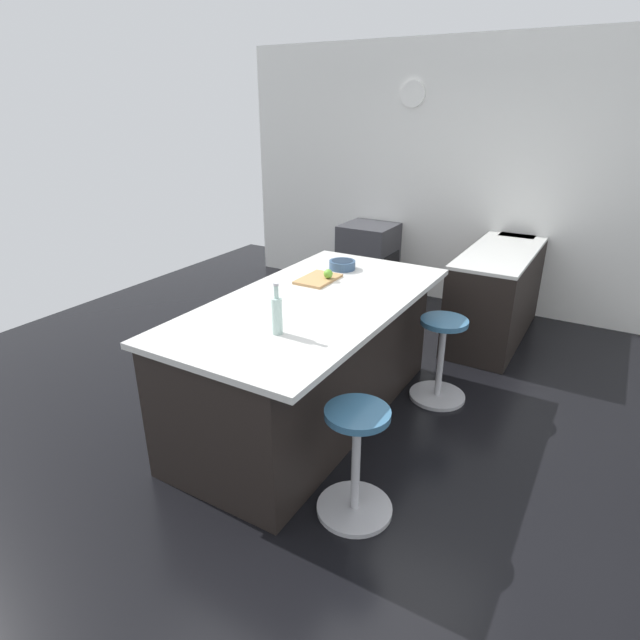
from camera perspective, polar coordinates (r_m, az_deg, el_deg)
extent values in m
plane|color=black|center=(4.12, 1.71, -9.33)|extent=(7.29, 7.29, 0.00)
cube|color=silver|center=(6.15, 15.13, 14.86)|extent=(0.12, 5.37, 2.84)
cylinder|color=white|center=(6.22, 10.18, 23.29)|extent=(0.03, 0.28, 0.28)
cube|color=black|center=(5.87, 19.88, 3.98)|extent=(2.57, 0.60, 0.86)
cube|color=silver|center=(5.75, 20.47, 8.18)|extent=(2.57, 0.60, 0.03)
cube|color=#38383D|center=(6.07, 21.02, 8.37)|extent=(0.44, 0.36, 0.12)
cylinder|color=#B7B7BC|center=(6.05, 19.89, 10.45)|extent=(0.02, 0.02, 0.28)
cube|color=#38383D|center=(6.34, 5.33, 6.61)|extent=(0.60, 0.60, 0.86)
cube|color=black|center=(6.24, 7.85, 5.80)|extent=(0.44, 0.01, 0.32)
cube|color=black|center=(3.79, -1.31, -4.56)|extent=(2.24, 0.97, 0.90)
cube|color=silver|center=(3.57, -0.69, 1.94)|extent=(2.30, 1.17, 0.04)
cylinder|color=#B7B7BC|center=(4.31, 12.75, -8.11)|extent=(0.44, 0.44, 0.03)
cylinder|color=#B7B7BC|center=(4.16, 13.12, -4.38)|extent=(0.05, 0.05, 0.62)
cylinder|color=#336084|center=(4.02, 13.53, -0.19)|extent=(0.36, 0.36, 0.04)
cylinder|color=#B7B7BC|center=(3.21, 3.80, -19.95)|extent=(0.44, 0.44, 0.03)
cylinder|color=#B7B7BC|center=(3.00, 3.96, -15.53)|extent=(0.05, 0.05, 0.62)
cylinder|color=#336084|center=(2.81, 4.15, -10.24)|extent=(0.36, 0.36, 0.04)
cube|color=tan|center=(3.96, -0.21, 4.53)|extent=(0.36, 0.24, 0.02)
sphere|color=#609E2D|center=(3.94, 0.90, 5.10)|extent=(0.07, 0.07, 0.07)
cylinder|color=silver|center=(3.01, -4.76, 0.43)|extent=(0.06, 0.06, 0.22)
cylinder|color=silver|center=(2.96, -4.85, 3.12)|extent=(0.03, 0.03, 0.08)
cylinder|color=#B7B7BC|center=(2.94, -4.88, 3.94)|extent=(0.03, 0.03, 0.02)
cylinder|color=#334C6B|center=(4.24, 2.46, 6.08)|extent=(0.21, 0.21, 0.07)
cylinder|color=#192635|center=(4.23, 2.47, 6.28)|extent=(0.18, 0.18, 0.05)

